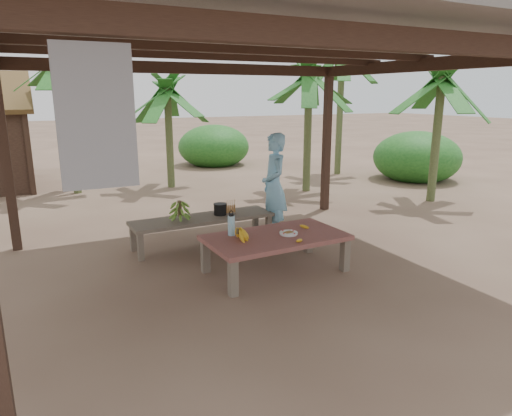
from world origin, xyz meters
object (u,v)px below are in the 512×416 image
plate (289,233)px  cooking_pot (220,209)px  ripe_banana_bunch (238,234)px  woman (274,186)px  work_table (276,240)px  water_flask (231,225)px  bench (203,221)px

plate → cooking_pot: bearing=102.8°
ripe_banana_bunch → cooking_pot: size_ratio=1.35×
cooking_pot → woman: woman is taller
work_table → plate: 0.19m
work_table → plate: size_ratio=7.63×
work_table → ripe_banana_bunch: 0.55m
work_table → woman: (0.71, 1.35, 0.41)m
ripe_banana_bunch → plate: size_ratio=1.13×
water_flask → ripe_banana_bunch: bearing=-93.5°
work_table → cooking_pot: (-0.18, 1.47, 0.10)m
bench → woman: (1.19, -0.10, 0.45)m
water_flask → work_table: bearing=-27.2°
work_table → plate: (0.17, -0.05, 0.08)m
bench → work_table: bearing=-73.0°
bench → water_flask: water_flask is taller
work_table → cooking_pot: 1.48m
ripe_banana_bunch → water_flask: (0.01, 0.23, 0.06)m
work_table → cooking_pot: size_ratio=9.10×
work_table → bench: size_ratio=0.83×
bench → cooking_pot: cooking_pot is taller
ripe_banana_bunch → cooking_pot: (0.35, 1.44, -0.05)m
water_flask → bench: bearing=88.3°
cooking_pot → woman: size_ratio=0.12×
bench → cooking_pot: size_ratio=10.97×
woman → ripe_banana_bunch: bearing=-30.3°
work_table → woman: woman is taller
work_table → ripe_banana_bunch: ripe_banana_bunch is taller
ripe_banana_bunch → woman: (1.24, 1.32, 0.27)m
cooking_pot → ripe_banana_bunch: bearing=-103.5°
ripe_banana_bunch → woman: 1.83m
plate → woman: (0.55, 1.40, 0.33)m
cooking_pot → plate: bearing=-77.2°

